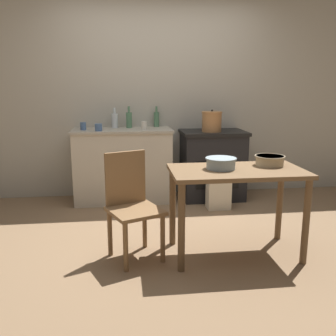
% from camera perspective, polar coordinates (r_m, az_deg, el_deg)
% --- Properties ---
extents(ground_plane, '(14.00, 14.00, 0.00)m').
position_cam_1_polar(ground_plane, '(3.64, 0.88, -10.61)').
color(ground_plane, '#896B4C').
extents(wall_back, '(8.00, 0.07, 2.55)m').
position_cam_1_polar(wall_back, '(4.92, -1.66, 10.73)').
color(wall_back, '#B2AD9E').
rests_on(wall_back, ground_plane).
extents(counter_cabinet, '(1.21, 0.56, 0.90)m').
position_cam_1_polar(counter_cabinet, '(4.70, -6.87, 0.45)').
color(counter_cabinet, beige).
rests_on(counter_cabinet, ground_plane).
extents(stove, '(0.80, 0.61, 0.87)m').
position_cam_1_polar(stove, '(4.82, 6.75, 0.55)').
color(stove, black).
rests_on(stove, ground_plane).
extents(work_table, '(1.11, 0.61, 0.75)m').
position_cam_1_polar(work_table, '(3.18, 10.41, -2.30)').
color(work_table, brown).
rests_on(work_table, ground_plane).
extents(chair, '(0.52, 0.52, 0.89)m').
position_cam_1_polar(chair, '(3.15, -5.59, -5.29)').
color(chair, olive).
rests_on(chair, ground_plane).
extents(flour_sack, '(0.27, 0.19, 0.33)m').
position_cam_1_polar(flour_sack, '(4.45, 7.68, -4.06)').
color(flour_sack, beige).
rests_on(flour_sack, ground_plane).
extents(stock_pot, '(0.25, 0.25, 0.27)m').
position_cam_1_polar(stock_pot, '(4.66, 6.69, 7.05)').
color(stock_pot, '#B77A47').
rests_on(stock_pot, stove).
extents(mixing_bowl_large, '(0.26, 0.26, 0.09)m').
position_cam_1_polar(mixing_bowl_large, '(3.13, 8.07, 0.80)').
color(mixing_bowl_large, '#93A8B2').
rests_on(mixing_bowl_large, work_table).
extents(mixing_bowl_small, '(0.26, 0.26, 0.09)m').
position_cam_1_polar(mixing_bowl_small, '(3.35, 15.23, 1.18)').
color(mixing_bowl_small, tan).
rests_on(mixing_bowl_small, work_table).
extents(bottle_far_left, '(0.07, 0.07, 0.27)m').
position_cam_1_polar(bottle_far_left, '(4.74, -5.96, 7.35)').
color(bottle_far_left, '#517F5B').
rests_on(bottle_far_left, counter_cabinet).
extents(bottle_left, '(0.08, 0.08, 0.25)m').
position_cam_1_polar(bottle_left, '(4.75, -8.13, 7.23)').
color(bottle_left, silver).
rests_on(bottle_left, counter_cabinet).
extents(bottle_mid_left, '(0.07, 0.07, 0.26)m').
position_cam_1_polar(bottle_mid_left, '(4.84, -1.77, 7.49)').
color(bottle_mid_left, '#517F5B').
rests_on(bottle_mid_left, counter_cabinet).
extents(cup_center_left, '(0.07, 0.07, 0.10)m').
position_cam_1_polar(cup_center_left, '(4.54, -3.65, 6.49)').
color(cup_center_left, silver).
rests_on(cup_center_left, counter_cabinet).
extents(cup_center, '(0.09, 0.09, 0.08)m').
position_cam_1_polar(cup_center, '(4.47, -10.54, 6.11)').
color(cup_center, '#4C6B99').
rests_on(cup_center, counter_cabinet).
extents(cup_center_right, '(0.07, 0.07, 0.09)m').
position_cam_1_polar(cup_center_right, '(4.60, -12.79, 6.23)').
color(cup_center_right, '#4C6B99').
rests_on(cup_center_right, counter_cabinet).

